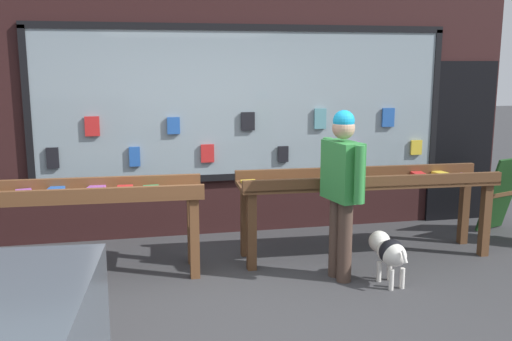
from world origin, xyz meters
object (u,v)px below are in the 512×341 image
display_table_left (58,202)px  display_table_right (366,188)px  person_browsing (342,183)px  small_dog (389,251)px

display_table_left → display_table_right: bearing=-0.1°
person_browsing → display_table_left: bearing=66.0°
display_table_right → small_dog: bearing=-96.4°
display_table_right → small_dog: display_table_right is taller
display_table_left → small_dog: (3.06, -0.80, -0.44)m
display_table_left → small_dog: bearing=-14.6°
display_table_right → display_table_left: bearing=179.9°
person_browsing → small_dog: person_browsing is taller
display_table_left → person_browsing: (2.65, -0.59, 0.20)m
display_table_left → small_dog: size_ratio=4.74×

